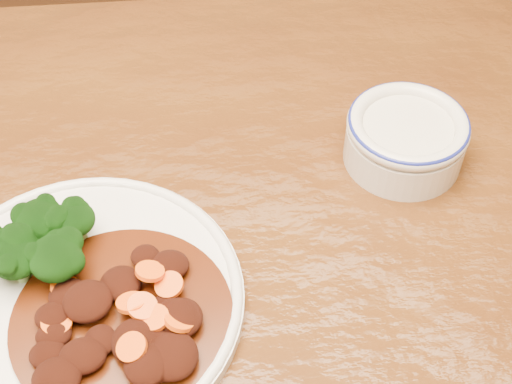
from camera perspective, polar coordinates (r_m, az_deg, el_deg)
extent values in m
cube|color=#542E0E|center=(0.72, -8.29, -6.61)|extent=(1.55, 0.98, 0.04)
cylinder|color=silver|center=(0.68, -13.77, -8.60)|extent=(0.30, 0.30, 0.01)
torus|color=silver|center=(0.68, -13.87, -8.29)|extent=(0.30, 0.30, 0.01)
cylinder|color=#789F52|center=(0.70, -18.22, -6.10)|extent=(0.01, 0.01, 0.02)
ellipsoid|color=black|center=(0.68, -18.69, -4.94)|extent=(0.05, 0.05, 0.04)
cylinder|color=#789F52|center=(0.68, -15.31, -6.34)|extent=(0.01, 0.01, 0.02)
ellipsoid|color=black|center=(0.66, -15.73, -5.12)|extent=(0.05, 0.05, 0.04)
cylinder|color=#789F52|center=(0.72, -16.46, -3.37)|extent=(0.01, 0.01, 0.02)
ellipsoid|color=black|center=(0.70, -16.87, -2.17)|extent=(0.05, 0.05, 0.04)
cylinder|color=#789F52|center=(0.71, -13.93, -3.20)|extent=(0.01, 0.01, 0.02)
ellipsoid|color=black|center=(0.69, -14.25, -2.12)|extent=(0.04, 0.04, 0.03)
cylinder|color=#789F52|center=(0.70, -18.41, -5.71)|extent=(0.01, 0.01, 0.02)
ellipsoid|color=black|center=(0.68, -18.90, -4.49)|extent=(0.05, 0.05, 0.04)
cylinder|color=#491D07|center=(0.65, -10.66, -9.89)|extent=(0.20, 0.20, 0.00)
ellipsoid|color=black|center=(0.66, -6.98, -5.85)|extent=(0.04, 0.03, 0.02)
ellipsoid|color=black|center=(0.62, -8.08, -13.36)|extent=(0.04, 0.04, 0.02)
ellipsoid|color=black|center=(0.63, -12.36, -11.52)|extent=(0.03, 0.03, 0.01)
ellipsoid|color=black|center=(0.66, -14.71, -8.02)|extent=(0.04, 0.04, 0.02)
ellipsoid|color=black|center=(0.65, -15.98, -9.53)|extent=(0.03, 0.03, 0.02)
ellipsoid|color=black|center=(0.63, -9.57, -11.71)|extent=(0.04, 0.05, 0.02)
ellipsoid|color=black|center=(0.66, -10.78, -7.19)|extent=(0.04, 0.04, 0.02)
ellipsoid|color=black|center=(0.64, -6.61, -9.39)|extent=(0.03, 0.03, 0.01)
ellipsoid|color=black|center=(0.63, -13.65, -13.07)|extent=(0.02, 0.02, 0.01)
ellipsoid|color=black|center=(0.67, -6.50, -5.69)|extent=(0.03, 0.02, 0.01)
ellipsoid|color=black|center=(0.65, -15.88, -10.95)|extent=(0.03, 0.03, 0.02)
ellipsoid|color=black|center=(0.67, -8.86, -5.09)|extent=(0.03, 0.03, 0.01)
ellipsoid|color=black|center=(0.63, -13.70, -12.63)|extent=(0.04, 0.03, 0.02)
ellipsoid|color=black|center=(0.61, -6.69, -12.89)|extent=(0.04, 0.05, 0.02)
ellipsoid|color=black|center=(0.64, -16.33, -12.35)|extent=(0.03, 0.03, 0.02)
ellipsoid|color=black|center=(0.63, -5.97, -9.96)|extent=(0.04, 0.04, 0.02)
ellipsoid|color=black|center=(0.62, -8.53, -11.85)|extent=(0.03, 0.04, 0.02)
ellipsoid|color=black|center=(0.65, -7.11, -8.77)|extent=(0.02, 0.02, 0.01)
ellipsoid|color=black|center=(0.65, -13.32, -8.50)|extent=(0.04, 0.04, 0.02)
ellipsoid|color=black|center=(0.62, -15.66, -14.13)|extent=(0.04, 0.04, 0.02)
ellipsoid|color=black|center=(0.62, -7.11, -13.21)|extent=(0.04, 0.04, 0.02)
ellipsoid|color=black|center=(0.61, -8.74, -13.46)|extent=(0.04, 0.04, 0.02)
cylinder|color=#EC4E0C|center=(0.62, -9.38, -11.76)|extent=(0.03, 0.03, 0.02)
cylinder|color=#EC4E0C|center=(0.63, -9.09, -9.01)|extent=(0.03, 0.03, 0.01)
cylinder|color=#EC4E0C|center=(0.65, -6.96, -7.39)|extent=(0.04, 0.04, 0.01)
cylinder|color=#EC4E0C|center=(0.67, -15.02, -7.40)|extent=(0.04, 0.04, 0.01)
cylinder|color=#EC4E0C|center=(0.62, -6.14, -10.23)|extent=(0.03, 0.03, 0.02)
cylinder|color=#EC4E0C|center=(0.63, -8.14, -9.95)|extent=(0.03, 0.03, 0.01)
cylinder|color=#EC4E0C|center=(0.65, -15.66, -10.09)|extent=(0.04, 0.04, 0.01)
cylinder|color=#EC4E0C|center=(0.61, -9.92, -12.13)|extent=(0.04, 0.04, 0.01)
cylinder|color=#EC4E0C|center=(0.64, -9.96, -8.71)|extent=(0.03, 0.03, 0.01)
cylinder|color=#EC4E0C|center=(0.65, -8.49, -6.28)|extent=(0.03, 0.03, 0.02)
cylinder|color=beige|center=(0.79, 11.76, 3.71)|extent=(0.13, 0.13, 0.04)
cylinder|color=silver|center=(0.77, 12.04, 5.03)|extent=(0.10, 0.10, 0.01)
torus|color=beige|center=(0.77, 12.09, 5.26)|extent=(0.13, 0.13, 0.02)
torus|color=navy|center=(0.76, 12.14, 5.49)|extent=(0.13, 0.13, 0.01)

